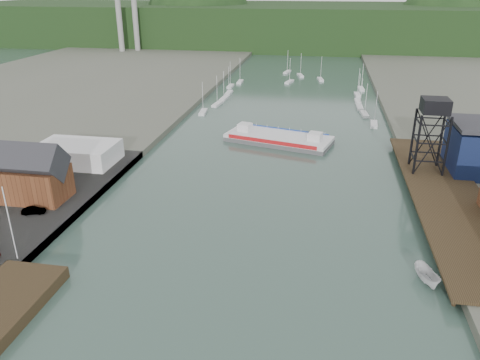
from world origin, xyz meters
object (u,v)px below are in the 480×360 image
(harbor_building, at_px, (34,178))
(lift_tower, at_px, (435,110))
(chain_ferry, at_px, (279,138))
(motorboat, at_px, (427,276))

(harbor_building, height_order, lift_tower, lift_tower)
(harbor_building, distance_m, chain_ferry, 64.02)
(chain_ferry, relative_size, motorboat, 4.97)
(harbor_building, bearing_deg, lift_tower, 19.98)
(lift_tower, bearing_deg, chain_ferry, 150.33)
(lift_tower, bearing_deg, motorboat, -99.29)
(harbor_building, xyz_separation_m, chain_ferry, (42.43, 47.70, -4.92))
(harbor_building, distance_m, motorboat, 71.66)
(harbor_building, bearing_deg, chain_ferry, 48.35)
(lift_tower, xyz_separation_m, chain_ferry, (-34.57, 19.70, -14.48))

